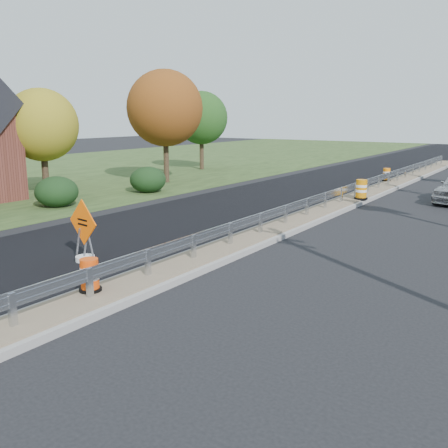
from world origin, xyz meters
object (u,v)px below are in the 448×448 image
Objects in this scene: barrel_median_near at (90,276)px; barrel_median_mid at (361,190)px; barrel_median_far at (386,175)px; caution_sign at (84,246)px.

barrel_median_mid is at bearing 87.12° from barrel_median_near.
barrel_median_near is 0.98× the size of barrel_median_far.
caution_sign is 2.41× the size of barrel_median_near.
caution_sign is at bearing -103.43° from barrel_median_mid.
barrel_median_near is at bearing -30.17° from caution_sign.
caution_sign is 23.11m from barrel_median_far.
caution_sign reaches higher than barrel_median_near.
barrel_median_mid reaches higher than barrel_median_far.
barrel_median_far is at bearing 92.21° from caution_sign.
caution_sign is at bearing 141.53° from barrel_median_near.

